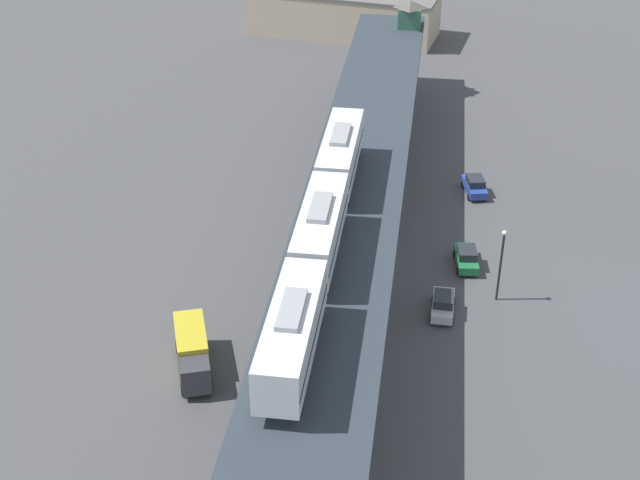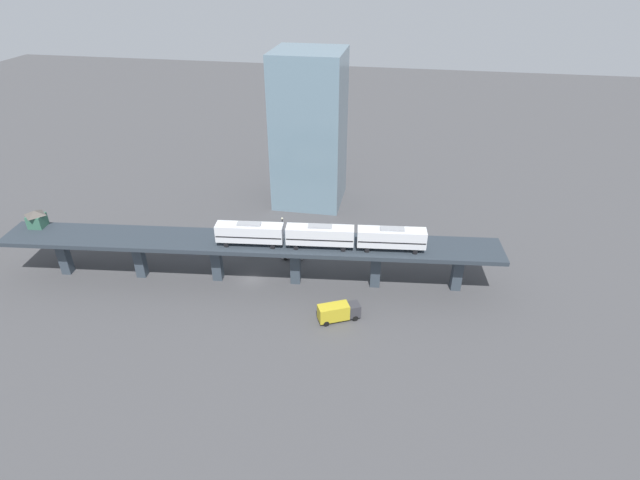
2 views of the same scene
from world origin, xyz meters
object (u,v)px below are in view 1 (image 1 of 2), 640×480
(subway_train, at_px, (320,228))
(signal_hut, at_px, (410,13))
(street_car_blue, at_px, (475,185))
(delivery_truck, at_px, (192,351))
(street_lamp, at_px, (501,260))
(warehouse_building, at_px, (344,12))
(street_car_silver, at_px, (443,304))
(street_car_green, at_px, (466,257))

(subway_train, distance_m, signal_hut, 54.80)
(signal_hut, height_order, street_car_blue, signal_hut)
(street_car_blue, distance_m, delivery_truck, 38.49)
(subway_train, relative_size, signal_hut, 10.52)
(delivery_truck, distance_m, street_lamp, 26.80)
(subway_train, relative_size, warehouse_building, 1.28)
(subway_train, relative_size, street_lamp, 5.37)
(street_car_blue, bearing_deg, delivery_truck, -118.32)
(street_car_silver, xyz_separation_m, street_car_green, (1.13, 7.75, 0.00))
(street_lamp, bearing_deg, signal_hut, 108.88)
(street_car_silver, bearing_deg, subway_train, -140.76)
(subway_train, bearing_deg, street_lamp, 38.22)
(delivery_truck, xyz_separation_m, warehouse_building, (-6.26, 80.22, 1.65))
(street_car_blue, distance_m, street_lamp, 19.40)
(signal_hut, distance_m, street_car_blue, 29.68)
(subway_train, bearing_deg, warehouse_building, 101.35)
(delivery_truck, bearing_deg, street_car_green, 46.30)
(signal_hut, bearing_deg, subway_train, -87.85)
(signal_hut, height_order, street_car_green, signal_hut)
(subway_train, distance_m, street_car_blue, 32.29)
(signal_hut, height_order, street_car_silver, signal_hut)
(signal_hut, relative_size, street_car_green, 0.76)
(street_car_silver, height_order, delivery_truck, delivery_truck)
(street_car_silver, height_order, street_car_green, same)
(subway_train, xyz_separation_m, street_lamp, (13.13, 10.34, -7.20))
(street_car_blue, xyz_separation_m, delivery_truck, (-18.26, -33.87, 0.82))
(street_car_silver, height_order, warehouse_building, warehouse_building)
(delivery_truck, bearing_deg, signal_hut, 83.46)
(street_car_blue, xyz_separation_m, street_car_green, (0.63, -14.11, 0.00))
(subway_train, relative_size, delivery_truck, 4.99)
(street_car_silver, relative_size, warehouse_building, 0.16)
(street_car_blue, height_order, street_car_green, same)
(street_car_green, bearing_deg, street_car_blue, 92.55)
(warehouse_building, bearing_deg, signal_hut, -57.70)
(street_car_green, xyz_separation_m, delivery_truck, (-18.88, -19.76, 0.82))
(street_car_green, bearing_deg, warehouse_building, 112.58)
(signal_hut, bearing_deg, street_lamp, -71.12)
(subway_train, height_order, street_car_silver, subway_train)
(street_car_silver, bearing_deg, street_car_green, 81.69)
(subway_train, relative_size, street_car_silver, 8.24)
(signal_hut, xyz_separation_m, street_car_silver, (10.92, -47.51, -9.62))
(street_car_green, xyz_separation_m, warehouse_building, (-25.14, 60.45, 2.47))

